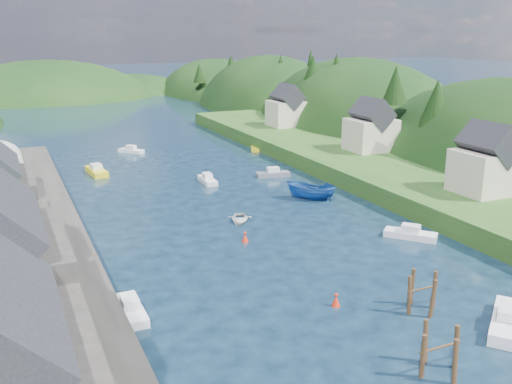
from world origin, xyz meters
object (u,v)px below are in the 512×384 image
piling_cluster_far (422,296)px  channel_buoy_near (336,300)px  piling_cluster_near (440,355)px  channel_buoy_far (245,237)px

piling_cluster_far → channel_buoy_near: (-5.59, 3.34, -0.78)m
piling_cluster_near → channel_buoy_near: (-1.09, 10.40, -0.75)m
piling_cluster_far → channel_buoy_near: size_ratio=3.33×
piling_cluster_far → channel_buoy_far: bearing=108.8°
piling_cluster_near → channel_buoy_near: bearing=96.0°
channel_buoy_near → channel_buoy_far: 15.94m
piling_cluster_far → piling_cluster_near: bearing=-122.5°
piling_cluster_near → channel_buoy_near: piling_cluster_near is taller
piling_cluster_near → channel_buoy_far: size_ratio=3.28×
piling_cluster_near → piling_cluster_far: (4.50, 7.06, 0.03)m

